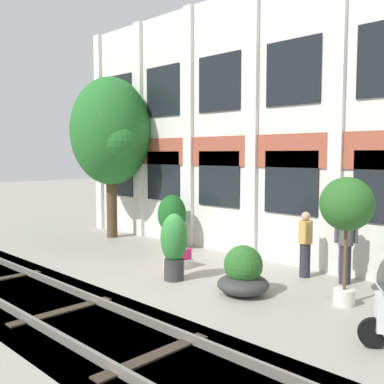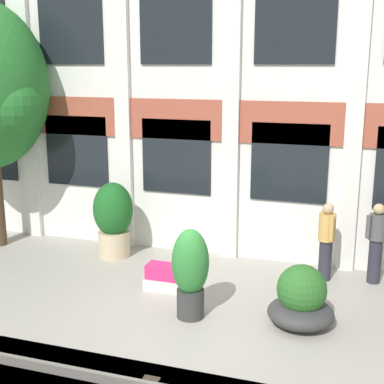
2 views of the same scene
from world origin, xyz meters
name	(u,v)px [view 2 (image 2 of 2)]	position (x,y,z in m)	size (l,w,h in m)	color
ground_plane	(185,316)	(0.00, 0.00, 0.00)	(80.00, 80.00, 0.00)	#9E998E
apartment_facade	(235,86)	(0.00, 3.42, 3.84)	(15.74, 0.64, 7.70)	silver
potted_plant_fluted_column	(113,217)	(-2.51, 2.35, 0.92)	(0.90, 0.90, 1.73)	tan
potted_plant_wide_bowl	(301,301)	(1.96, 0.29, 0.44)	(1.12, 1.12, 1.07)	#333333
potted_plant_square_trough	(164,278)	(-0.77, 0.95, 0.24)	(0.77, 0.45, 0.51)	beige
potted_plant_glazed_jar	(190,270)	(0.10, 0.00, 0.87)	(0.64, 0.64, 1.60)	#333333
resident_by_doorway	(326,239)	(2.19, 2.43, 0.87)	(0.34, 0.48, 1.61)	#282833
resident_near_plants	(376,241)	(3.15, 2.59, 0.88)	(0.45, 0.35, 1.65)	#282833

